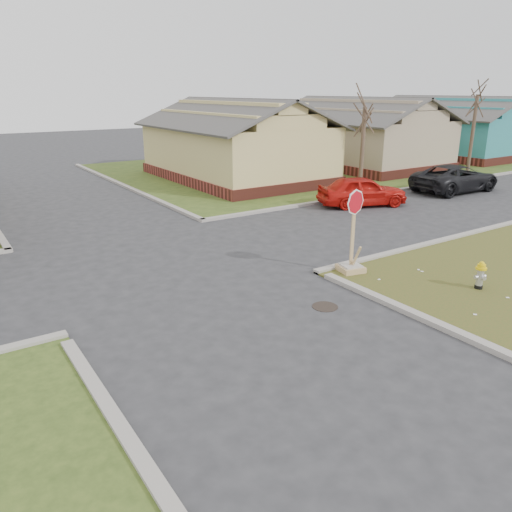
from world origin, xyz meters
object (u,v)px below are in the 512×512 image
red_sedan (362,191)px  dark_pickup (455,178)px  stop_sign (352,254)px  fire_hydrant (480,274)px

red_sedan → dark_pickup: size_ratio=0.80×
stop_sign → dark_pickup: size_ratio=0.48×
fire_hydrant → dark_pickup: dark_pickup is taller
fire_hydrant → red_sedan: red_sedan is taller
stop_sign → dark_pickup: bearing=37.2°
red_sedan → dark_pickup: dark_pickup is taller
stop_sign → red_sedan: bearing=55.8°
red_sedan → fire_hydrant: bearing=172.6°
fire_hydrant → dark_pickup: bearing=57.4°
dark_pickup → red_sedan: bearing=89.3°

